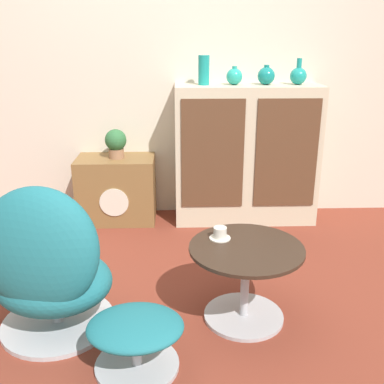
{
  "coord_description": "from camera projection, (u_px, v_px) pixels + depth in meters",
  "views": [
    {
      "loc": [
        0.05,
        -2.07,
        1.42
      ],
      "look_at": [
        0.13,
        0.38,
        0.55
      ],
      "focal_mm": 42.0,
      "sensor_mm": 36.0,
      "label": 1
    }
  ],
  "objects": [
    {
      "name": "vase_inner_left",
      "position": [
        234.0,
        76.0,
        3.27
      ],
      "size": [
        0.12,
        0.12,
        0.13
      ],
      "color": "teal",
      "rests_on": "sideboard"
    },
    {
      "name": "potted_plant",
      "position": [
        116.0,
        142.0,
        3.41
      ],
      "size": [
        0.16,
        0.16,
        0.22
      ],
      "color": "#996B4C",
      "rests_on": "tv_console"
    },
    {
      "name": "wall_back",
      "position": [
        170.0,
        49.0,
        3.4
      ],
      "size": [
        6.4,
        0.06,
        2.6
      ],
      "color": "beige",
      "rests_on": "ground_plane"
    },
    {
      "name": "teacup",
      "position": [
        220.0,
        234.0,
        2.31
      ],
      "size": [
        0.11,
        0.11,
        0.06
      ],
      "color": "silver",
      "rests_on": "coffee_table"
    },
    {
      "name": "tv_console",
      "position": [
        117.0,
        189.0,
        3.53
      ],
      "size": [
        0.6,
        0.37,
        0.51
      ],
      "color": "brown",
      "rests_on": "ground_plane"
    },
    {
      "name": "ground_plane",
      "position": [
        170.0,
        311.0,
        2.42
      ],
      "size": [
        12.0,
        12.0,
        0.0
      ],
      "primitive_type": "plane",
      "color": "brown"
    },
    {
      "name": "vase_rightmost",
      "position": [
        298.0,
        75.0,
        3.29
      ],
      "size": [
        0.12,
        0.12,
        0.19
      ],
      "color": "teal",
      "rests_on": "sideboard"
    },
    {
      "name": "ottoman",
      "position": [
        136.0,
        334.0,
        1.96
      ],
      "size": [
        0.43,
        0.38,
        0.26
      ],
      "color": "#B7B7BC",
      "rests_on": "ground_plane"
    },
    {
      "name": "sideboard",
      "position": [
        246.0,
        155.0,
        3.47
      ],
      "size": [
        1.09,
        0.38,
        1.06
      ],
      "color": "beige",
      "rests_on": "ground_plane"
    },
    {
      "name": "egg_chair",
      "position": [
        47.0,
        268.0,
        2.15
      ],
      "size": [
        0.67,
        0.64,
        0.8
      ],
      "color": "#B7B7BC",
      "rests_on": "ground_plane"
    },
    {
      "name": "coffee_table",
      "position": [
        245.0,
        275.0,
        2.29
      ],
      "size": [
        0.58,
        0.58,
        0.41
      ],
      "color": "#B7B7BC",
      "rests_on": "ground_plane"
    },
    {
      "name": "vase_inner_right",
      "position": [
        266.0,
        76.0,
        3.28
      ],
      "size": [
        0.13,
        0.13,
        0.14
      ],
      "color": "#147A75",
      "rests_on": "sideboard"
    },
    {
      "name": "vase_leftmost",
      "position": [
        204.0,
        70.0,
        3.25
      ],
      "size": [
        0.08,
        0.08,
        0.21
      ],
      "color": "teal",
      "rests_on": "sideboard"
    }
  ]
}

